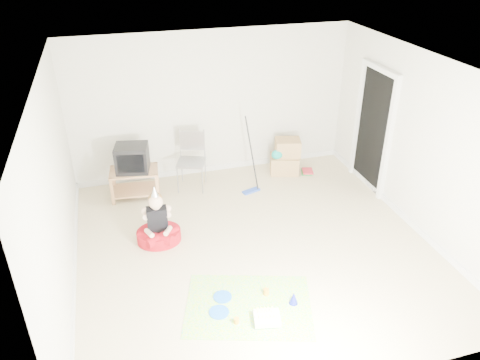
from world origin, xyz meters
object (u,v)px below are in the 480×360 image
object	(u,v)px
tv_stand	(135,181)
folding_chair	(191,162)
birthday_cake	(267,319)
seated_woman	(158,229)
crt_tv	(132,158)
cardboard_boxes	(285,157)

from	to	relation	value
tv_stand	folding_chair	distance (m)	1.00
tv_stand	birthday_cake	distance (m)	3.58
birthday_cake	tv_stand	bearing A→B (deg)	109.69
tv_stand	seated_woman	xyz separation A→B (m)	(0.20, -1.40, -0.09)
tv_stand	crt_tv	size ratio (longest dim) A/B	1.62
tv_stand	folding_chair	world-z (taller)	folding_chair
tv_stand	folding_chair	xyz separation A→B (m)	(0.98, 0.02, 0.21)
tv_stand	crt_tv	bearing A→B (deg)	-135.00
crt_tv	cardboard_boxes	xyz separation A→B (m)	(2.76, 0.12, -0.41)
folding_chair	cardboard_boxes	distance (m)	1.79
crt_tv	folding_chair	world-z (taller)	folding_chair
folding_chair	birthday_cake	size ratio (longest dim) A/B	2.94
tv_stand	cardboard_boxes	bearing A→B (deg)	2.40
seated_woman	cardboard_boxes	bearing A→B (deg)	30.69
cardboard_boxes	crt_tv	bearing A→B (deg)	-177.60
cardboard_boxes	birthday_cake	distance (m)	3.82
crt_tv	tv_stand	bearing A→B (deg)	56.45
tv_stand	birthday_cake	world-z (taller)	tv_stand
tv_stand	folding_chair	size ratio (longest dim) A/B	0.82
crt_tv	seated_woman	world-z (taller)	crt_tv
tv_stand	cardboard_boxes	distance (m)	2.76
folding_chair	cardboard_boxes	bearing A→B (deg)	2.98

